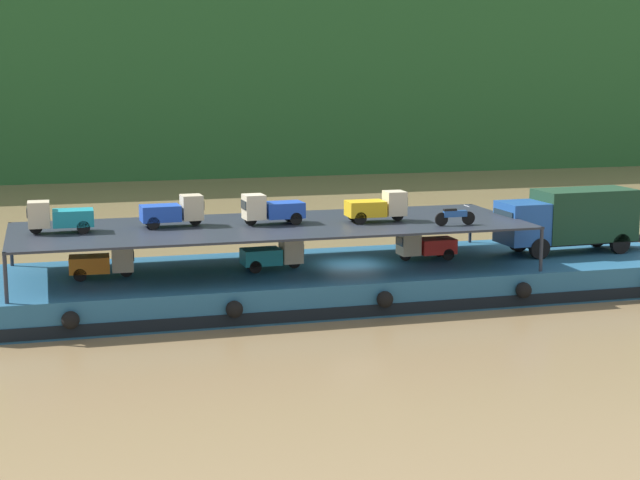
# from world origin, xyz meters

# --- Properties ---
(ground_plane) EXTENTS (400.00, 400.00, 0.00)m
(ground_plane) POSITION_xyz_m (0.00, 0.00, 0.00)
(ground_plane) COLOR olive
(hillside_far_bank) EXTENTS (112.96, 32.39, 30.33)m
(hillside_far_bank) POSITION_xyz_m (0.00, 65.30, 17.08)
(hillside_far_bank) COLOR #235628
(hillside_far_bank) RESTS_ON ground
(cargo_barge) EXTENTS (32.10, 9.17, 1.50)m
(cargo_barge) POSITION_xyz_m (0.00, -0.03, 0.75)
(cargo_barge) COLOR #23567A
(cargo_barge) RESTS_ON ground
(covered_lorry) EXTENTS (7.92, 2.52, 3.10)m
(covered_lorry) POSITION_xyz_m (11.07, -0.11, 3.19)
(covered_lorry) COLOR #1E4C99
(covered_lorry) RESTS_ON cargo_barge
(cargo_rack) EXTENTS (22.90, 7.80, 2.00)m
(cargo_rack) POSITION_xyz_m (-3.80, 0.00, 3.44)
(cargo_rack) COLOR #232833
(cargo_rack) RESTS_ON cargo_barge
(mini_truck_lower_stern) EXTENTS (2.79, 1.28, 1.38)m
(mini_truck_lower_stern) POSITION_xyz_m (-11.31, -0.02, 2.19)
(mini_truck_lower_stern) COLOR orange
(mini_truck_lower_stern) RESTS_ON cargo_barge
(mini_truck_lower_aft) EXTENTS (2.78, 1.27, 1.38)m
(mini_truck_lower_aft) POSITION_xyz_m (-3.83, -0.25, 2.19)
(mini_truck_lower_aft) COLOR teal
(mini_truck_lower_aft) RESTS_ON cargo_barge
(mini_truck_lower_mid) EXTENTS (2.77, 1.25, 1.38)m
(mini_truck_lower_mid) POSITION_xyz_m (3.61, 0.14, 2.19)
(mini_truck_lower_mid) COLOR red
(mini_truck_lower_mid) RESTS_ON cargo_barge
(mini_truck_upper_stern) EXTENTS (2.75, 1.22, 1.38)m
(mini_truck_upper_stern) POSITION_xyz_m (-13.02, 0.29, 4.19)
(mini_truck_upper_stern) COLOR teal
(mini_truck_upper_stern) RESTS_ON cargo_rack
(mini_truck_upper_mid) EXTENTS (2.79, 1.28, 1.38)m
(mini_truck_upper_mid) POSITION_xyz_m (-8.15, 0.67, 4.19)
(mini_truck_upper_mid) COLOR #1E47B7
(mini_truck_upper_mid) RESTS_ON cargo_rack
(mini_truck_upper_fore) EXTENTS (2.79, 1.29, 1.38)m
(mini_truck_upper_fore) POSITION_xyz_m (-3.78, 0.16, 4.19)
(mini_truck_upper_fore) COLOR #1E47B7
(mini_truck_upper_fore) RESTS_ON cargo_rack
(mini_truck_upper_bow) EXTENTS (2.75, 1.22, 1.38)m
(mini_truck_upper_bow) POSITION_xyz_m (1.02, -0.43, 4.19)
(mini_truck_upper_bow) COLOR gold
(mini_truck_upper_bow) RESTS_ON cargo_rack
(motorcycle_upper_port) EXTENTS (1.90, 0.55, 0.87)m
(motorcycle_upper_port) POSITION_xyz_m (4.01, -2.34, 3.93)
(motorcycle_upper_port) COLOR black
(motorcycle_upper_port) RESTS_ON cargo_rack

